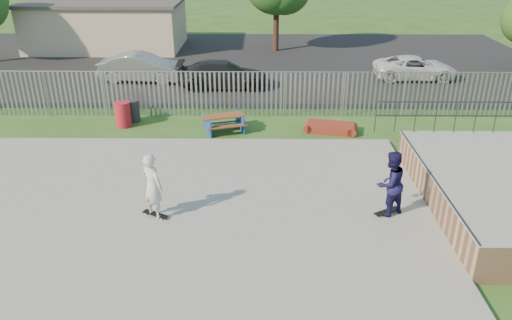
{
  "coord_description": "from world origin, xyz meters",
  "views": [
    {
      "loc": [
        2.59,
        -11.84,
        7.51
      ],
      "look_at": [
        2.45,
        2.0,
        1.1
      ],
      "focal_mm": 35.0,
      "sensor_mm": 36.0,
      "label": 1
    }
  ],
  "objects_px": {
    "car_silver": "(142,67)",
    "skater_white": "(153,186)",
    "car_white": "(415,68)",
    "trash_bin_grey": "(133,111)",
    "funbox": "(330,128)",
    "skater_navy": "(390,184)",
    "trash_bin_red": "(123,115)",
    "picnic_table": "(224,123)",
    "car_dark": "(223,75)"
  },
  "relations": [
    {
      "from": "funbox",
      "to": "car_dark",
      "type": "relative_size",
      "value": 0.41
    },
    {
      "from": "car_silver",
      "to": "skater_white",
      "type": "bearing_deg",
      "value": -161.61
    },
    {
      "from": "skater_navy",
      "to": "skater_white",
      "type": "bearing_deg",
      "value": -29.17
    },
    {
      "from": "picnic_table",
      "to": "car_silver",
      "type": "xyz_separation_m",
      "value": [
        -4.91,
        7.31,
        0.42
      ]
    },
    {
      "from": "picnic_table",
      "to": "car_silver",
      "type": "distance_m",
      "value": 8.81
    },
    {
      "from": "trash_bin_red",
      "to": "car_dark",
      "type": "height_order",
      "value": "car_dark"
    },
    {
      "from": "picnic_table",
      "to": "car_dark",
      "type": "relative_size",
      "value": 0.41
    },
    {
      "from": "car_silver",
      "to": "skater_navy",
      "type": "xyz_separation_m",
      "value": [
        10.01,
        -14.03,
        0.34
      ]
    },
    {
      "from": "car_dark",
      "to": "skater_white",
      "type": "xyz_separation_m",
      "value": [
        -1.02,
        -13.09,
        0.4
      ]
    },
    {
      "from": "car_silver",
      "to": "skater_navy",
      "type": "relative_size",
      "value": 2.38
    },
    {
      "from": "car_silver",
      "to": "car_white",
      "type": "xyz_separation_m",
      "value": [
        14.85,
        0.59,
        -0.13
      ]
    },
    {
      "from": "car_silver",
      "to": "car_dark",
      "type": "height_order",
      "value": "car_silver"
    },
    {
      "from": "picnic_table",
      "to": "car_dark",
      "type": "distance_m",
      "value": 6.18
    },
    {
      "from": "picnic_table",
      "to": "car_silver",
      "type": "bearing_deg",
      "value": 106.06
    },
    {
      "from": "picnic_table",
      "to": "car_silver",
      "type": "relative_size",
      "value": 0.43
    },
    {
      "from": "picnic_table",
      "to": "skater_white",
      "type": "relative_size",
      "value": 1.02
    },
    {
      "from": "trash_bin_red",
      "to": "car_white",
      "type": "distance_m",
      "value": 16.0
    },
    {
      "from": "trash_bin_grey",
      "to": "car_silver",
      "type": "xyz_separation_m",
      "value": [
        -0.93,
        6.19,
        0.3
      ]
    },
    {
      "from": "skater_navy",
      "to": "skater_white",
      "type": "xyz_separation_m",
      "value": [
        -6.57,
        -0.22,
        0.0
      ]
    },
    {
      "from": "skater_navy",
      "to": "skater_white",
      "type": "distance_m",
      "value": 6.57
    },
    {
      "from": "funbox",
      "to": "skater_white",
      "type": "bearing_deg",
      "value": -117.97
    },
    {
      "from": "picnic_table",
      "to": "trash_bin_grey",
      "type": "bearing_deg",
      "value": 146.4
    },
    {
      "from": "funbox",
      "to": "trash_bin_red",
      "type": "xyz_separation_m",
      "value": [
        -8.57,
        0.51,
        0.35
      ]
    },
    {
      "from": "car_silver",
      "to": "skater_white",
      "type": "distance_m",
      "value": 14.66
    },
    {
      "from": "trash_bin_grey",
      "to": "picnic_table",
      "type": "bearing_deg",
      "value": -15.77
    },
    {
      "from": "picnic_table",
      "to": "skater_navy",
      "type": "distance_m",
      "value": 8.47
    },
    {
      "from": "car_white",
      "to": "skater_navy",
      "type": "height_order",
      "value": "skater_navy"
    },
    {
      "from": "car_white",
      "to": "skater_white",
      "type": "bearing_deg",
      "value": 142.25
    },
    {
      "from": "trash_bin_grey",
      "to": "car_white",
      "type": "xyz_separation_m",
      "value": [
        13.92,
        6.78,
        0.18
      ]
    },
    {
      "from": "trash_bin_red",
      "to": "skater_white",
      "type": "xyz_separation_m",
      "value": [
        2.76,
        -7.42,
        0.58
      ]
    },
    {
      "from": "funbox",
      "to": "car_white",
      "type": "height_order",
      "value": "car_white"
    },
    {
      "from": "skater_navy",
      "to": "trash_bin_red",
      "type": "bearing_deg",
      "value": -68.76
    },
    {
      "from": "trash_bin_grey",
      "to": "car_white",
      "type": "height_order",
      "value": "car_white"
    },
    {
      "from": "car_white",
      "to": "skater_navy",
      "type": "relative_size",
      "value": 2.34
    },
    {
      "from": "skater_navy",
      "to": "picnic_table",
      "type": "bearing_deg",
      "value": -83.89
    },
    {
      "from": "trash_bin_red",
      "to": "skater_white",
      "type": "height_order",
      "value": "skater_white"
    },
    {
      "from": "car_white",
      "to": "trash_bin_grey",
      "type": "bearing_deg",
      "value": 115.78
    },
    {
      "from": "car_silver",
      "to": "trash_bin_red",
      "type": "bearing_deg",
      "value": -169.5
    },
    {
      "from": "trash_bin_grey",
      "to": "skater_white",
      "type": "relative_size",
      "value": 0.49
    },
    {
      "from": "picnic_table",
      "to": "car_white",
      "type": "bearing_deg",
      "value": 20.63
    },
    {
      "from": "funbox",
      "to": "skater_navy",
      "type": "distance_m",
      "value": 6.8
    },
    {
      "from": "car_dark",
      "to": "car_white",
      "type": "distance_m",
      "value": 10.54
    },
    {
      "from": "funbox",
      "to": "skater_navy",
      "type": "relative_size",
      "value": 1.0
    },
    {
      "from": "funbox",
      "to": "skater_navy",
      "type": "height_order",
      "value": "skater_navy"
    },
    {
      "from": "trash_bin_red",
      "to": "car_white",
      "type": "xyz_separation_m",
      "value": [
        14.18,
        7.42,
        0.11
      ]
    },
    {
      "from": "trash_bin_grey",
      "to": "car_white",
      "type": "distance_m",
      "value": 15.49
    },
    {
      "from": "picnic_table",
      "to": "trash_bin_grey",
      "type": "xyz_separation_m",
      "value": [
        -3.98,
        1.12,
        0.12
      ]
    },
    {
      "from": "picnic_table",
      "to": "skater_navy",
      "type": "height_order",
      "value": "skater_navy"
    },
    {
      "from": "trash_bin_red",
      "to": "car_silver",
      "type": "height_order",
      "value": "car_silver"
    },
    {
      "from": "picnic_table",
      "to": "funbox",
      "type": "height_order",
      "value": "picnic_table"
    }
  ]
}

